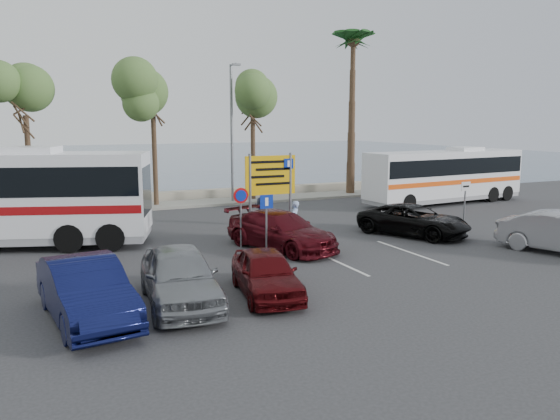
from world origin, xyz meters
name	(u,v)px	position (x,y,z in m)	size (l,w,h in m)	color
ground	(280,260)	(0.00, 0.00, 0.00)	(120.00, 120.00, 0.00)	#2E2E30
kerb_strip	(182,204)	(0.00, 14.00, 0.07)	(44.00, 2.40, 0.15)	gray
seawall	(174,196)	(0.00, 16.00, 0.30)	(48.00, 0.80, 0.60)	gray
sea	(97,158)	(0.00, 60.00, 0.01)	(140.00, 140.00, 0.00)	#465E71
tree_left	(25,99)	(-8.00, 14.00, 6.00)	(3.20, 3.20, 7.20)	#382619
tree_mid	(152,89)	(-1.50, 14.00, 6.65)	(3.20, 3.20, 8.00)	#382619
tree_right	(253,100)	(4.50, 14.00, 6.17)	(3.20, 3.20, 7.40)	#382619
palm_tree	(353,43)	(11.50, 14.00, 9.87)	(4.80, 4.80, 11.20)	#382619
street_lamp_right	(232,126)	(3.00, 13.52, 4.60)	(0.45, 1.15, 8.01)	slate
direction_sign	(271,182)	(1.00, 3.20, 2.43)	(2.20, 0.12, 3.60)	slate
sign_no_stop	(241,208)	(-0.60, 2.38, 1.58)	(0.60, 0.08, 2.35)	slate
sign_parking	(266,216)	(-0.20, 0.79, 1.47)	(0.50, 0.07, 2.25)	slate
sign_taxi	(465,199)	(9.80, 1.49, 1.42)	(0.50, 0.07, 2.20)	slate
lane_markings	(262,270)	(-1.14, -1.00, 0.00)	(12.02, 4.20, 0.01)	silver
coach_bus_right	(445,178)	(14.62, 8.38, 1.55)	(10.91, 3.22, 3.35)	white
car_silver_a	(180,276)	(-4.43, -3.26, 0.78)	(1.85, 4.59, 1.56)	gray
car_blue	(86,290)	(-6.83, -3.50, 0.77)	(1.63, 4.66, 1.54)	#0D123F
car_maroon	(281,231)	(0.71, 1.50, 0.72)	(2.03, 4.99, 1.45)	#4D0C13
car_red	(266,273)	(-2.03, -3.50, 0.65)	(1.54, 3.83, 1.31)	#4E0B0E
suv_black	(414,220)	(7.00, 1.50, 0.66)	(2.20, 4.78, 1.33)	black
pedestrian_near	(294,221)	(1.87, 2.73, 0.82)	(0.60, 0.39, 1.65)	#91A9D4
pedestrian_far	(263,206)	(2.02, 6.50, 0.88)	(0.85, 0.66, 1.75)	#313749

